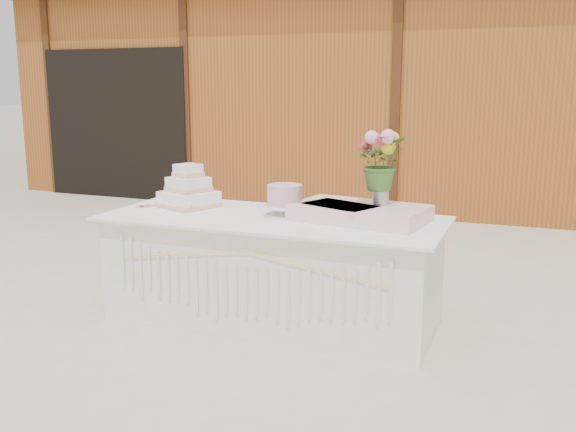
# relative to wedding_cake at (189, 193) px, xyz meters

# --- Properties ---
(ground) EXTENTS (80.00, 80.00, 0.00)m
(ground) POSITION_rel_wedding_cake_xyz_m (0.73, -0.11, -0.88)
(ground) COLOR beige
(ground) RESTS_ON ground
(barn) EXTENTS (12.60, 4.60, 3.30)m
(barn) POSITION_rel_wedding_cake_xyz_m (0.72, 5.88, 0.79)
(barn) COLOR #9A4A20
(barn) RESTS_ON ground
(cake_table) EXTENTS (2.40, 1.00, 0.77)m
(cake_table) POSITION_rel_wedding_cake_xyz_m (0.73, -0.12, -0.49)
(cake_table) COLOR white
(cake_table) RESTS_ON ground
(wedding_cake) EXTENTS (0.47, 0.47, 0.33)m
(wedding_cake) POSITION_rel_wedding_cake_xyz_m (0.00, 0.00, 0.00)
(wedding_cake) COLOR white
(wedding_cake) RESTS_ON cake_table
(pink_cake_stand) EXTENTS (0.31, 0.31, 0.23)m
(pink_cake_stand) POSITION_rel_wedding_cake_xyz_m (0.81, -0.06, 0.01)
(pink_cake_stand) COLOR white
(pink_cake_stand) RESTS_ON cake_table
(satin_runner) EXTENTS (0.95, 0.64, 0.11)m
(satin_runner) POSITION_rel_wedding_cake_xyz_m (1.34, -0.01, -0.06)
(satin_runner) COLOR beige
(satin_runner) RESTS_ON cake_table
(flower_vase) EXTENTS (0.11, 0.11, 0.15)m
(flower_vase) POSITION_rel_wedding_cake_xyz_m (1.47, 0.05, 0.07)
(flower_vase) COLOR #AFAEB3
(flower_vase) RESTS_ON satin_runner
(bouquet) EXTENTS (0.41, 0.38, 0.37)m
(bouquet) POSITION_rel_wedding_cake_xyz_m (1.47, 0.05, 0.33)
(bouquet) COLOR #3B6729
(bouquet) RESTS_ON flower_vase
(loose_flowers) EXTENTS (0.23, 0.39, 0.02)m
(loose_flowers) POSITION_rel_wedding_cake_xyz_m (-0.32, -0.07, -0.10)
(loose_flowers) COLOR pink
(loose_flowers) RESTS_ON cake_table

